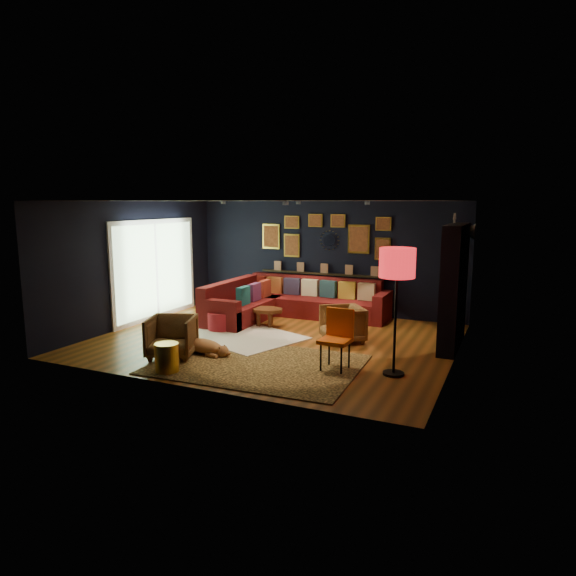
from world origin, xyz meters
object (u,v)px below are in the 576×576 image
at_px(pouf, 221,321).
at_px(orange_chair, 337,334).
at_px(armchair_left, 171,335).
at_px(coffee_table, 267,312).
at_px(floor_lamp, 397,268).
at_px(armchair_right, 342,322).
at_px(sectional, 285,303).
at_px(gold_stool, 167,358).
at_px(dog, 204,343).

height_order(pouf, orange_chair, orange_chair).
distance_m(armchair_left, orange_chair, 2.79).
distance_m(coffee_table, pouf, 0.98).
bearing_deg(floor_lamp, orange_chair, -174.83).
xyz_separation_m(pouf, orange_chair, (2.92, -1.31, 0.36)).
bearing_deg(armchair_left, floor_lamp, -10.87).
distance_m(armchair_right, orange_chair, 1.61).
bearing_deg(orange_chair, sectional, 130.04).
relative_size(armchair_right, floor_lamp, 0.38).
height_order(sectional, gold_stool, sectional).
relative_size(armchair_left, dog, 0.72).
bearing_deg(dog, armchair_right, 52.23).
distance_m(armchair_left, gold_stool, 0.81).
relative_size(pouf, armchair_right, 0.72).
distance_m(sectional, armchair_left, 3.52).
relative_size(pouf, orange_chair, 0.56).
xyz_separation_m(sectional, orange_chair, (2.24, -2.92, 0.24)).
distance_m(pouf, floor_lamp, 4.24).
height_order(sectional, armchair_left, sectional).
xyz_separation_m(sectional, pouf, (-0.69, -1.61, -0.12)).
bearing_deg(armchair_right, dog, -84.47).
distance_m(armchair_right, floor_lamp, 2.33).
distance_m(gold_stool, floor_lamp, 3.73).
distance_m(floor_lamp, dog, 3.54).
bearing_deg(orange_chair, armchair_right, 108.01).
height_order(orange_chair, dog, orange_chair).
relative_size(armchair_left, gold_stool, 1.68).
bearing_deg(floor_lamp, coffee_table, 148.34).
bearing_deg(coffee_table, sectional, 90.88).
bearing_deg(floor_lamp, armchair_right, 131.61).
height_order(pouf, dog, pouf).
distance_m(pouf, gold_stool, 2.62).
relative_size(orange_chair, floor_lamp, 0.49).
xyz_separation_m(armchair_right, floor_lamp, (1.30, -1.47, 1.27)).
relative_size(pouf, gold_stool, 1.17).
distance_m(armchair_left, floor_lamp, 3.87).
bearing_deg(coffee_table, pouf, -135.99).
relative_size(coffee_table, armchair_right, 1.01).
relative_size(armchair_left, armchair_right, 1.04).
bearing_deg(gold_stool, coffee_table, 88.41).
height_order(coffee_table, floor_lamp, floor_lamp).
xyz_separation_m(coffee_table, orange_chair, (2.22, -1.99, 0.24)).
bearing_deg(dog, gold_stool, -78.89).
distance_m(coffee_table, armchair_right, 1.85).
bearing_deg(armchair_right, pouf, -121.62).
xyz_separation_m(armchair_left, dog, (0.39, 0.36, -0.20)).
xyz_separation_m(pouf, floor_lamp, (3.80, -1.24, 1.43)).
distance_m(sectional, orange_chair, 3.69).
xyz_separation_m(sectional, gold_stool, (-0.08, -4.16, -0.09)).
distance_m(orange_chair, dog, 2.38).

